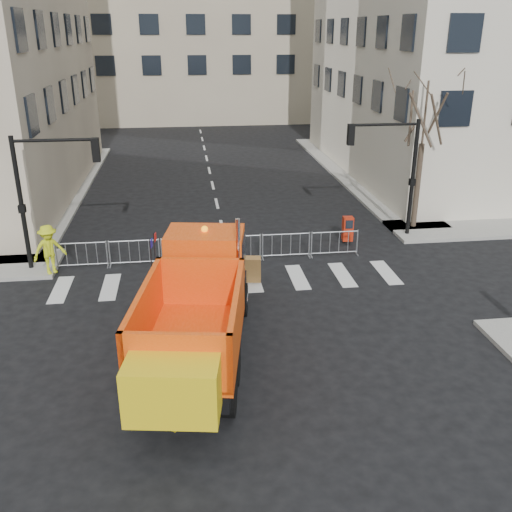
{
  "coord_description": "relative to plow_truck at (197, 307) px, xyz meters",
  "views": [
    {
      "loc": [
        -1.73,
        -14.55,
        9.07
      ],
      "look_at": [
        0.47,
        2.5,
        2.19
      ],
      "focal_mm": 40.0,
      "sensor_mm": 36.0,
      "label": 1
    }
  ],
  "objects": [
    {
      "name": "sidewalk_back",
      "position": [
        1.55,
        8.56,
        -1.67
      ],
      "size": [
        64.0,
        5.0,
        0.15
      ],
      "primitive_type": "cube",
      "color": "gray",
      "rests_on": "ground"
    },
    {
      "name": "cop_c",
      "position": [
        -0.53,
        4.39,
        -0.88
      ],
      "size": [
        0.99,
        1.03,
        1.72
      ],
      "primitive_type": "imported",
      "rotation": [
        0.0,
        0.0,
        3.97
      ],
      "color": "black",
      "rests_on": "ground"
    },
    {
      "name": "traffic_light_left",
      "position": [
        -6.45,
        7.56,
        0.96
      ],
      "size": [
        0.18,
        0.18,
        5.4
      ],
      "primitive_type": "cylinder",
      "color": "black",
      "rests_on": "ground"
    },
    {
      "name": "crowd_barriers",
      "position": [
        0.8,
        7.66,
        -1.19
      ],
      "size": [
        12.6,
        0.6,
        1.1
      ],
      "primitive_type": null,
      "color": "#9EA0A5",
      "rests_on": "ground"
    },
    {
      "name": "cop_a",
      "position": [
        -0.41,
        5.24,
        -0.72
      ],
      "size": [
        0.77,
        0.53,
        2.05
      ],
      "primitive_type": "imported",
      "rotation": [
        0.0,
        0.0,
        3.08
      ],
      "color": "black",
      "rests_on": "ground"
    },
    {
      "name": "newspaper_box",
      "position": [
        6.99,
        8.99,
        -1.04
      ],
      "size": [
        0.47,
        0.42,
        1.1
      ],
      "primitive_type": "cube",
      "rotation": [
        0.0,
        0.0,
        -0.05
      ],
      "color": "red",
      "rests_on": "sidewalk_back"
    },
    {
      "name": "ground",
      "position": [
        1.55,
        0.06,
        -1.74
      ],
      "size": [
        120.0,
        120.0,
        0.0
      ],
      "primitive_type": "plane",
      "color": "black",
      "rests_on": "ground"
    },
    {
      "name": "worker",
      "position": [
        -5.49,
        6.86,
        -0.61
      ],
      "size": [
        1.46,
        1.28,
        1.97
      ],
      "primitive_type": "imported",
      "rotation": [
        0.0,
        0.0,
        0.54
      ],
      "color": "#C5D218",
      "rests_on": "sidewalk_back"
    },
    {
      "name": "traffic_light_right",
      "position": [
        10.05,
        9.56,
        0.96
      ],
      "size": [
        0.18,
        0.18,
        5.4
      ],
      "primitive_type": "cylinder",
      "color": "black",
      "rests_on": "ground"
    },
    {
      "name": "cop_b",
      "position": [
        -0.34,
        5.0,
        -0.89
      ],
      "size": [
        0.93,
        0.79,
        1.7
      ],
      "primitive_type": "imported",
      "rotation": [
        0.0,
        0.0,
        2.95
      ],
      "color": "black",
      "rests_on": "ground"
    },
    {
      "name": "street_tree",
      "position": [
        10.75,
        10.56,
        2.01
      ],
      "size": [
        3.0,
        3.0,
        7.5
      ],
      "primitive_type": null,
      "color": "#382B21",
      "rests_on": "ground"
    },
    {
      "name": "plow_truck",
      "position": [
        0.0,
        0.0,
        0.0
      ],
      "size": [
        4.4,
        10.41,
        3.92
      ],
      "rotation": [
        0.0,
        0.0,
        1.4
      ],
      "color": "black",
      "rests_on": "ground"
    }
  ]
}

